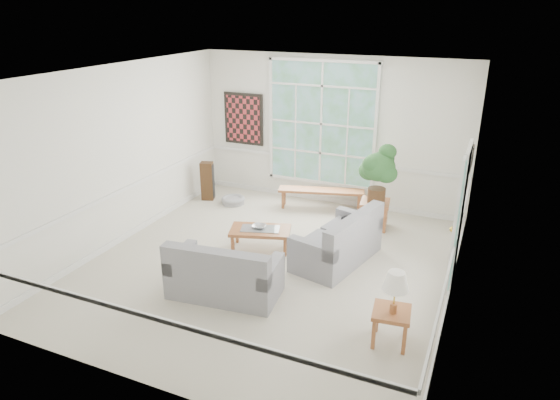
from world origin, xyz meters
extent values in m
cube|color=beige|center=(0.00, 0.00, -0.01)|extent=(5.50, 6.00, 0.01)
cube|color=white|center=(0.00, 0.00, 3.00)|extent=(5.50, 6.00, 0.02)
cube|color=white|center=(0.00, 3.00, 1.50)|extent=(5.50, 0.02, 3.00)
cube|color=white|center=(0.00, -3.00, 1.50)|extent=(5.50, 0.02, 3.00)
cube|color=white|center=(-2.75, 0.00, 1.50)|extent=(0.02, 6.00, 3.00)
cube|color=white|center=(2.75, 0.00, 1.50)|extent=(0.02, 6.00, 3.00)
cube|color=white|center=(-0.20, 2.96, 1.65)|extent=(2.30, 0.08, 2.40)
cube|color=white|center=(2.71, 0.60, 1.05)|extent=(0.08, 0.90, 2.10)
cube|color=white|center=(2.71, -0.03, 1.15)|extent=(0.08, 0.26, 1.90)
cube|color=maroon|center=(-1.95, 2.95, 1.60)|extent=(0.90, 0.06, 1.10)
cube|color=black|center=(2.71, 1.75, 1.55)|extent=(0.04, 0.26, 0.32)
cube|color=black|center=(2.71, 2.15, 1.55)|extent=(0.04, 0.26, 0.32)
cube|color=gray|center=(0.93, 0.56, 0.43)|extent=(1.17, 1.73, 0.86)
cube|color=gray|center=(-0.21, -1.03, 0.42)|extent=(1.62, 0.96, 0.83)
cube|color=#96552E|center=(-0.36, 0.43, 0.19)|extent=(1.12, 0.83, 0.37)
imported|color=#A1A1A6|center=(-0.39, 0.45, 0.41)|extent=(0.29, 0.29, 0.07)
cube|color=#96552E|center=(-0.03, 2.57, 0.20)|extent=(1.74, 0.79, 0.40)
cube|color=#96552E|center=(1.18, 2.09, 0.26)|extent=(0.59, 0.59, 0.52)
cube|color=#96552E|center=(2.18, -1.20, 0.23)|extent=(0.50, 0.50, 0.46)
cylinder|color=gray|center=(-1.79, 2.08, 0.07)|extent=(0.61, 0.61, 0.14)
cube|color=#412814|center=(-2.40, 2.10, 0.41)|extent=(0.30, 0.27, 0.82)
ellipsoid|color=black|center=(0.97, 1.13, 0.51)|extent=(0.36, 0.32, 0.14)
camera|label=1|loc=(2.97, -6.39, 3.87)|focal=32.00mm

